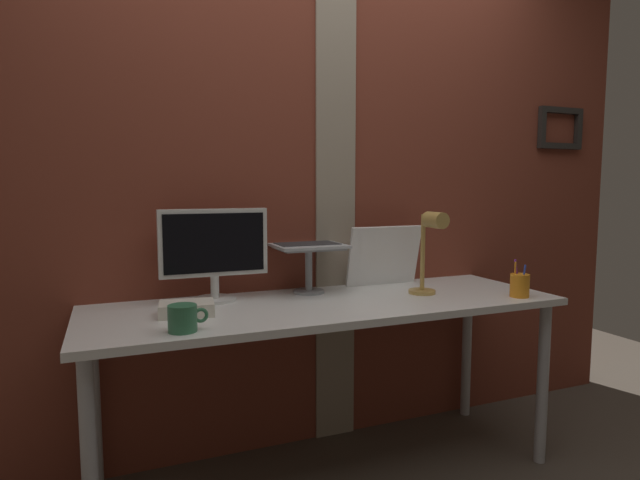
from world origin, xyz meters
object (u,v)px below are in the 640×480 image
Objects in this scene: monitor at (214,248)px; pen_cup at (520,285)px; desk_lamp at (430,244)px; laptop at (303,233)px; coffee_mug at (183,318)px; whiteboard_panel at (384,256)px.

pen_cup is (1.24, -0.43, -0.17)m from monitor.
monitor is 0.93m from desk_lamp.
monitor is 1.38× the size of laptop.
monitor is 0.43m from laptop.
desk_lamp is 1.11m from coffee_mug.
whiteboard_panel is at bearing 102.19° from desk_lamp.
whiteboard_panel is at bearing 131.90° from pen_cup.
monitor reaches higher than whiteboard_panel.
pen_cup is at bearing -31.53° from laptop.
pen_cup is 1.43m from coffee_mug.
coffee_mug is at bearing -140.51° from laptop.
desk_lamp reaches higher than whiteboard_panel.
monitor is 1.33m from pen_cup.
laptop is 0.88× the size of desk_lamp.
whiteboard_panel is at bearing -5.81° from laptop.
pen_cup is at bearing 0.01° from coffee_mug.
pen_cup is (0.82, -0.50, -0.21)m from laptop.
coffee_mug is at bearing -155.55° from whiteboard_panel.
desk_lamp is 2.26× the size of pen_cup.
coffee_mug is (-1.43, -0.00, -0.01)m from pen_cup.
coffee_mug is (-0.61, -0.50, -0.22)m from laptop.
monitor is at bearing 161.03° from pen_cup.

